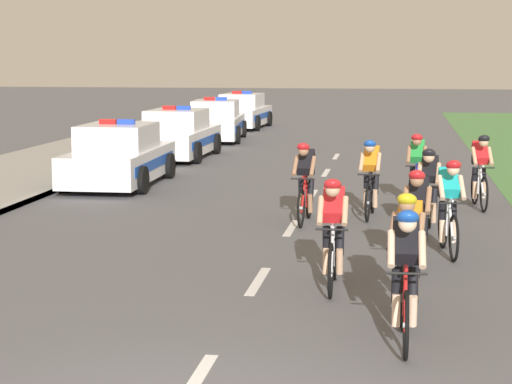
{
  "coord_description": "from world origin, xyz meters",
  "views": [
    {
      "loc": [
        1.86,
        -7.13,
        3.09
      ],
      "look_at": [
        -0.18,
        6.04,
        1.1
      ],
      "focal_mm": 64.34,
      "sensor_mm": 36.0,
      "label": 1
    }
  ],
  "objects_px": {
    "cyclist_lead": "(405,274)",
    "police_car_second": "(178,136)",
    "cyclist_eighth": "(371,177)",
    "police_car_nearest": "(119,157)",
    "police_car_third": "(216,122)",
    "cyclist_ninth": "(417,169)",
    "cyclist_third": "(333,231)",
    "cyclist_second": "(408,251)",
    "cyclist_sixth": "(429,189)",
    "cyclist_tenth": "(480,170)",
    "cyclist_fourth": "(417,219)",
    "cyclist_fifth": "(449,205)",
    "cyclist_seventh": "(305,181)",
    "police_car_furthest": "(242,112)"
  },
  "relations": [
    {
      "from": "cyclist_second",
      "to": "police_car_nearest",
      "type": "distance_m",
      "value": 12.25
    },
    {
      "from": "cyclist_lead",
      "to": "police_car_third",
      "type": "bearing_deg",
      "value": 106.06
    },
    {
      "from": "cyclist_fourth",
      "to": "police_car_furthest",
      "type": "relative_size",
      "value": 0.38
    },
    {
      "from": "cyclist_seventh",
      "to": "cyclist_sixth",
      "type": "bearing_deg",
      "value": -17.74
    },
    {
      "from": "cyclist_seventh",
      "to": "cyclist_third",
      "type": "bearing_deg",
      "value": -79.91
    },
    {
      "from": "cyclist_ninth",
      "to": "cyclist_fifth",
      "type": "bearing_deg",
      "value": -85.0
    },
    {
      "from": "cyclist_tenth",
      "to": "cyclist_sixth",
      "type": "bearing_deg",
      "value": -110.93
    },
    {
      "from": "cyclist_third",
      "to": "cyclist_ninth",
      "type": "distance_m",
      "value": 7.17
    },
    {
      "from": "cyclist_ninth",
      "to": "cyclist_fourth",
      "type": "bearing_deg",
      "value": -91.01
    },
    {
      "from": "cyclist_eighth",
      "to": "cyclist_ninth",
      "type": "distance_m",
      "value": 1.75
    },
    {
      "from": "cyclist_lead",
      "to": "cyclist_eighth",
      "type": "height_order",
      "value": "same"
    },
    {
      "from": "cyclist_lead",
      "to": "police_car_second",
      "type": "height_order",
      "value": "police_car_second"
    },
    {
      "from": "cyclist_lead",
      "to": "police_car_second",
      "type": "distance_m",
      "value": 18.6
    },
    {
      "from": "police_car_second",
      "to": "police_car_furthest",
      "type": "relative_size",
      "value": 0.99
    },
    {
      "from": "cyclist_fifth",
      "to": "cyclist_seventh",
      "type": "relative_size",
      "value": 1.0
    },
    {
      "from": "cyclist_fourth",
      "to": "cyclist_eighth",
      "type": "bearing_deg",
      "value": 100.03
    },
    {
      "from": "cyclist_lead",
      "to": "police_car_nearest",
      "type": "xyz_separation_m",
      "value": [
        -6.7,
        11.4,
        -0.11
      ]
    },
    {
      "from": "police_car_third",
      "to": "cyclist_fifth",
      "type": "bearing_deg",
      "value": -68.3
    },
    {
      "from": "cyclist_ninth",
      "to": "cyclist_sixth",
      "type": "bearing_deg",
      "value": -87.09
    },
    {
      "from": "cyclist_tenth",
      "to": "police_car_third",
      "type": "relative_size",
      "value": 0.38
    },
    {
      "from": "cyclist_second",
      "to": "police_car_third",
      "type": "relative_size",
      "value": 0.38
    },
    {
      "from": "cyclist_seventh",
      "to": "police_car_nearest",
      "type": "xyz_separation_m",
      "value": [
        -4.92,
        4.34,
        -0.11
      ]
    },
    {
      "from": "cyclist_fourth",
      "to": "police_car_nearest",
      "type": "bearing_deg",
      "value": 130.59
    },
    {
      "from": "cyclist_lead",
      "to": "cyclist_eighth",
      "type": "distance_m",
      "value": 7.87
    },
    {
      "from": "cyclist_eighth",
      "to": "police_car_second",
      "type": "distance_m",
      "value": 11.3
    },
    {
      "from": "cyclist_second",
      "to": "police_car_third",
      "type": "height_order",
      "value": "police_car_third"
    },
    {
      "from": "cyclist_fourth",
      "to": "police_car_furthest",
      "type": "xyz_separation_m",
      "value": [
        -6.89,
        25.73,
        -0.11
      ]
    },
    {
      "from": "cyclist_second",
      "to": "cyclist_eighth",
      "type": "xyz_separation_m",
      "value": [
        -0.64,
        6.68,
        0.0
      ]
    },
    {
      "from": "cyclist_third",
      "to": "cyclist_seventh",
      "type": "xyz_separation_m",
      "value": [
        -0.85,
        4.79,
        0.0
      ]
    },
    {
      "from": "cyclist_third",
      "to": "cyclist_tenth",
      "type": "height_order",
      "value": "same"
    },
    {
      "from": "cyclist_second",
      "to": "police_car_nearest",
      "type": "relative_size",
      "value": 0.39
    },
    {
      "from": "cyclist_lead",
      "to": "cyclist_fourth",
      "type": "xyz_separation_m",
      "value": [
        0.19,
        3.37,
        0.0
      ]
    },
    {
      "from": "cyclist_third",
      "to": "cyclist_fourth",
      "type": "xyz_separation_m",
      "value": [
        1.12,
        1.09,
        0.0
      ]
    },
    {
      "from": "cyclist_lead",
      "to": "cyclist_third",
      "type": "relative_size",
      "value": 1.0
    },
    {
      "from": "cyclist_sixth",
      "to": "police_car_second",
      "type": "relative_size",
      "value": 0.39
    },
    {
      "from": "cyclist_eighth",
      "to": "police_car_nearest",
      "type": "height_order",
      "value": "police_car_nearest"
    },
    {
      "from": "cyclist_lead",
      "to": "cyclist_eighth",
      "type": "bearing_deg",
      "value": 94.42
    },
    {
      "from": "cyclist_fifth",
      "to": "cyclist_sixth",
      "type": "height_order",
      "value": "same"
    },
    {
      "from": "cyclist_fifth",
      "to": "police_car_nearest",
      "type": "bearing_deg",
      "value": 137.71
    },
    {
      "from": "cyclist_lead",
      "to": "police_car_nearest",
      "type": "bearing_deg",
      "value": 120.44
    },
    {
      "from": "cyclist_second",
      "to": "cyclist_sixth",
      "type": "bearing_deg",
      "value": 85.52
    },
    {
      "from": "cyclist_fifth",
      "to": "police_car_third",
      "type": "distance_m",
      "value": 20.02
    },
    {
      "from": "police_car_second",
      "to": "police_car_third",
      "type": "bearing_deg",
      "value": 89.98
    },
    {
      "from": "cyclist_seventh",
      "to": "cyclist_eighth",
      "type": "distance_m",
      "value": 1.41
    },
    {
      "from": "cyclist_ninth",
      "to": "cyclist_seventh",
      "type": "bearing_deg",
      "value": -132.38
    },
    {
      "from": "cyclist_sixth",
      "to": "cyclist_eighth",
      "type": "distance_m",
      "value": 1.82
    },
    {
      "from": "police_car_third",
      "to": "cyclist_sixth",
      "type": "bearing_deg",
      "value": -67.1
    },
    {
      "from": "cyclist_lead",
      "to": "police_car_furthest",
      "type": "xyz_separation_m",
      "value": [
        -6.7,
        29.1,
        -0.11
      ]
    },
    {
      "from": "cyclist_third",
      "to": "police_car_second",
      "type": "xyz_separation_m",
      "value": [
        -5.77,
        15.08,
        -0.11
      ]
    },
    {
      "from": "cyclist_third",
      "to": "cyclist_fourth",
      "type": "distance_m",
      "value": 1.56
    }
  ]
}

